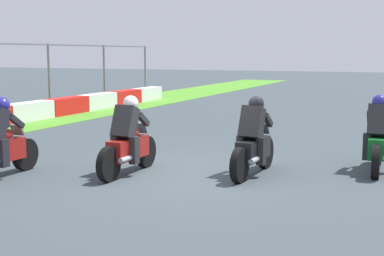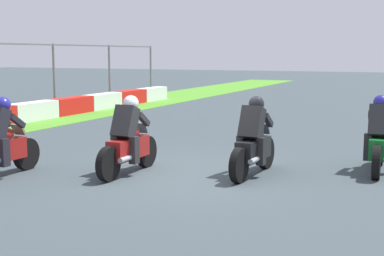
{
  "view_description": "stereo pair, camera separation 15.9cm",
  "coord_description": "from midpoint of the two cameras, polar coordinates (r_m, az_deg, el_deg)",
  "views": [
    {
      "loc": [
        -9.35,
        -4.05,
        2.31
      ],
      "look_at": [
        0.04,
        -0.04,
        0.9
      ],
      "focal_mm": 50.74,
      "sensor_mm": 36.0,
      "label": 1
    },
    {
      "loc": [
        -9.29,
        -4.19,
        2.31
      ],
      "look_at": [
        0.04,
        -0.04,
        0.9
      ],
      "focal_mm": 50.74,
      "sensor_mm": 36.0,
      "label": 2
    }
  ],
  "objects": [
    {
      "name": "rider_lane_a",
      "position": [
        11.21,
        19.45,
        -1.24
      ],
      "size": [
        2.04,
        0.55,
        1.51
      ],
      "rotation": [
        0.0,
        0.0,
        0.05
      ],
      "color": "black",
      "rests_on": "ground_plane"
    },
    {
      "name": "rider_lane_b",
      "position": [
        10.36,
        6.93,
        -1.57
      ],
      "size": [
        2.04,
        0.55,
        1.51
      ],
      "rotation": [
        0.0,
        0.0,
        -0.06
      ],
      "color": "black",
      "rests_on": "ground_plane"
    },
    {
      "name": "ground_plane",
      "position": [
        10.45,
        0.15,
        -4.91
      ],
      "size": [
        120.0,
        120.0,
        0.0
      ],
      "primitive_type": "plane",
      "color": "#384347"
    },
    {
      "name": "rider_lane_d",
      "position": [
        10.74,
        -19.13,
        -1.62
      ],
      "size": [
        2.04,
        0.54,
        1.51
      ],
      "rotation": [
        0.0,
        0.0,
        -0.0
      ],
      "color": "black",
      "rests_on": "ground_plane"
    },
    {
      "name": "rider_lane_c",
      "position": [
        10.47,
        -6.28,
        -1.46
      ],
      "size": [
        2.04,
        0.54,
        1.51
      ],
      "rotation": [
        0.0,
        0.0,
        -0.01
      ],
      "color": "black",
      "rests_on": "ground_plane"
    }
  ]
}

